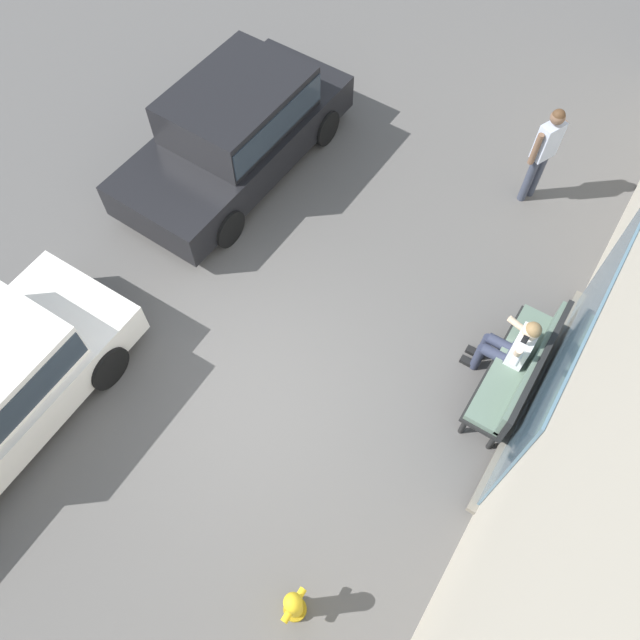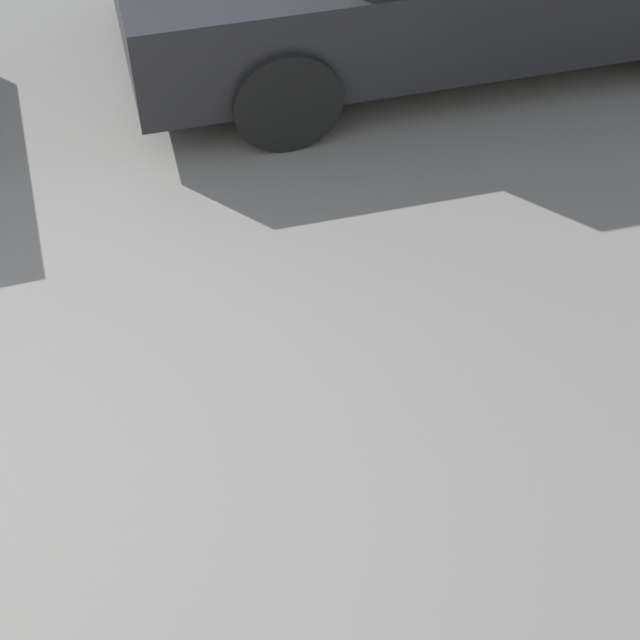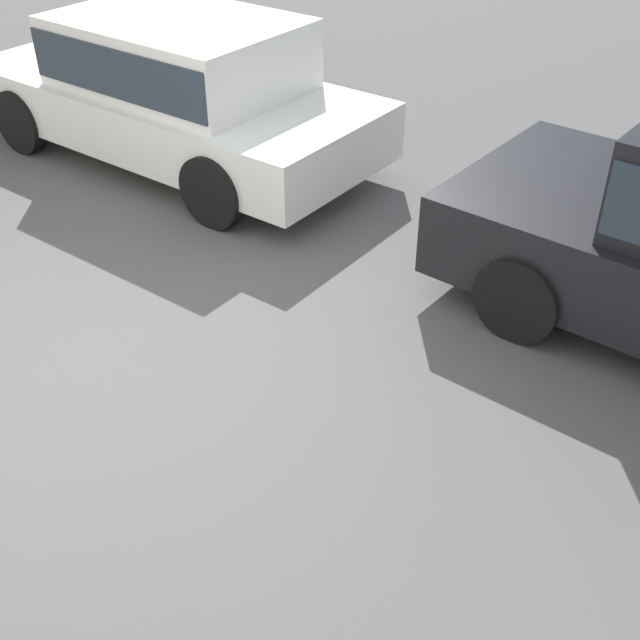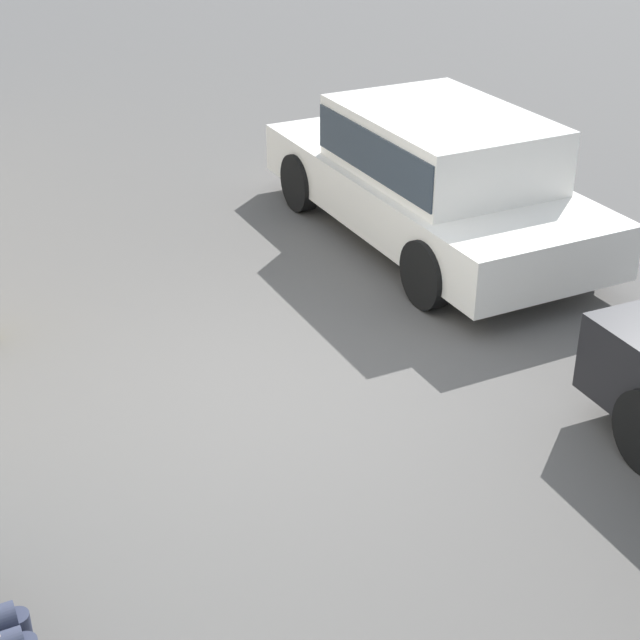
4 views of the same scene
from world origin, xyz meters
The scene contains 2 objects.
ground_plane centered at (0.00, 0.00, 0.00)m, with size 60.00×60.00×0.00m, color #565451.
parked_car_mid centered at (2.01, -2.49, 0.74)m, with size 4.14×1.82×1.35m.
Camera 4 is at (-5.67, 2.60, 3.98)m, focal length 55.00 mm.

